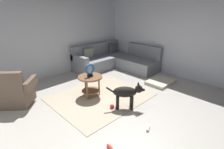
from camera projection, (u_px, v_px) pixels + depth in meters
ground_plane at (116, 112)px, 3.82m from camera, size 6.00×6.00×0.10m
wall_back at (48, 35)px, 5.27m from camera, size 6.00×0.12×2.70m
wall_right at (184, 35)px, 5.24m from camera, size 0.12×6.00×2.70m
area_rug at (101, 96)px, 4.36m from camera, size 2.30×1.90×0.01m
sectional_couch at (115, 61)px, 6.34m from camera, size 2.20×2.25×0.88m
armchair at (16, 92)px, 3.88m from camera, size 1.00×0.98×0.88m
side_table at (90, 81)px, 4.26m from camera, size 0.60×0.60×0.54m
torus_sculpture at (90, 70)px, 4.15m from camera, size 0.28×0.08×0.33m
dog_bed_mat at (160, 82)px, 5.13m from camera, size 0.80×0.60×0.09m
dog at (127, 93)px, 3.73m from camera, size 0.63×0.64×0.63m
dog_toy_ball at (112, 106)px, 3.83m from camera, size 0.10×0.10×0.10m
dog_toy_rope at (148, 128)px, 3.17m from camera, size 0.16×0.11×0.05m
dog_toy_bone at (110, 148)px, 2.72m from camera, size 0.09×0.19×0.06m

